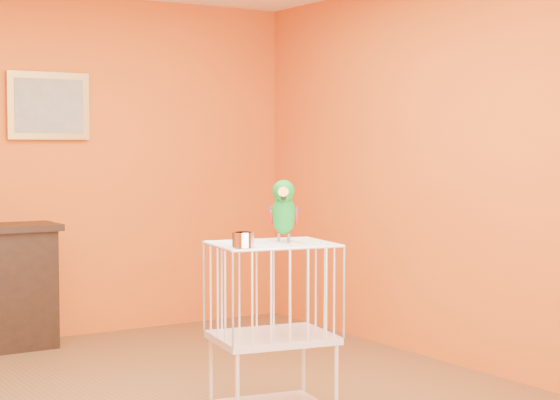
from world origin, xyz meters
TOP-DOWN VIEW (x-y plane):
  - room_shell at (0.00, 0.00)m, footprint 4.50×4.50m
  - framed_picture at (0.00, 2.22)m, footprint 0.62×0.04m
  - birdcage at (0.31, -0.44)m, footprint 0.68×0.57m
  - feed_cup at (0.05, -0.58)m, footprint 0.11×0.11m
  - parrot at (0.39, -0.41)m, footprint 0.23×0.28m

SIDE VIEW (x-z plane):
  - birdcage at x=0.31m, z-range 0.02..0.96m
  - feed_cup at x=0.05m, z-range 0.95..1.02m
  - parrot at x=0.39m, z-range 0.94..1.28m
  - room_shell at x=0.00m, z-range -0.67..3.83m
  - framed_picture at x=0.00m, z-range 1.50..2.00m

